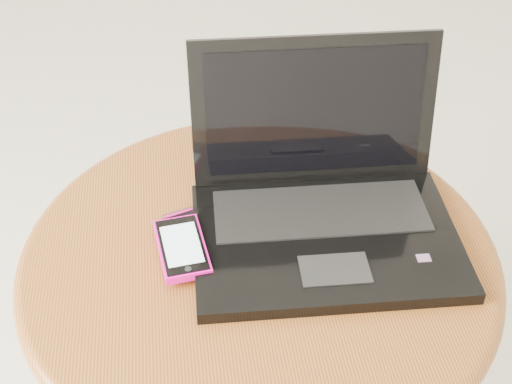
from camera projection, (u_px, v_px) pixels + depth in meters
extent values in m
cylinder|color=#57341A|center=(259.00, 365.00, 1.09)|extent=(0.10, 0.10, 0.45)
cylinder|color=brown|center=(259.00, 256.00, 0.94)|extent=(0.61, 0.61, 0.03)
torus|color=brown|center=(259.00, 256.00, 0.94)|extent=(0.64, 0.64, 0.03)
cube|color=black|center=(326.00, 240.00, 0.93)|extent=(0.36, 0.26, 0.02)
cube|color=black|center=(320.00, 211.00, 0.96)|extent=(0.29, 0.12, 0.00)
cube|color=black|center=(335.00, 269.00, 0.88)|extent=(0.09, 0.06, 0.00)
cube|color=red|center=(424.00, 258.00, 0.89)|extent=(0.02, 0.01, 0.00)
cube|color=black|center=(314.00, 111.00, 0.97)|extent=(0.34, 0.06, 0.21)
cube|color=black|center=(315.00, 112.00, 0.96)|extent=(0.30, 0.05, 0.18)
cube|color=black|center=(196.00, 236.00, 0.94)|extent=(0.09, 0.12, 0.01)
cube|color=#A11760|center=(183.00, 212.00, 0.97)|extent=(0.06, 0.02, 0.00)
cube|color=#FF0AA2|center=(182.00, 248.00, 0.91)|extent=(0.07, 0.12, 0.01)
cube|color=black|center=(182.00, 245.00, 0.91)|extent=(0.07, 0.11, 0.00)
cube|color=silver|center=(182.00, 244.00, 0.91)|extent=(0.06, 0.08, 0.00)
cylinder|color=black|center=(188.00, 269.00, 0.87)|extent=(0.01, 0.01, 0.00)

